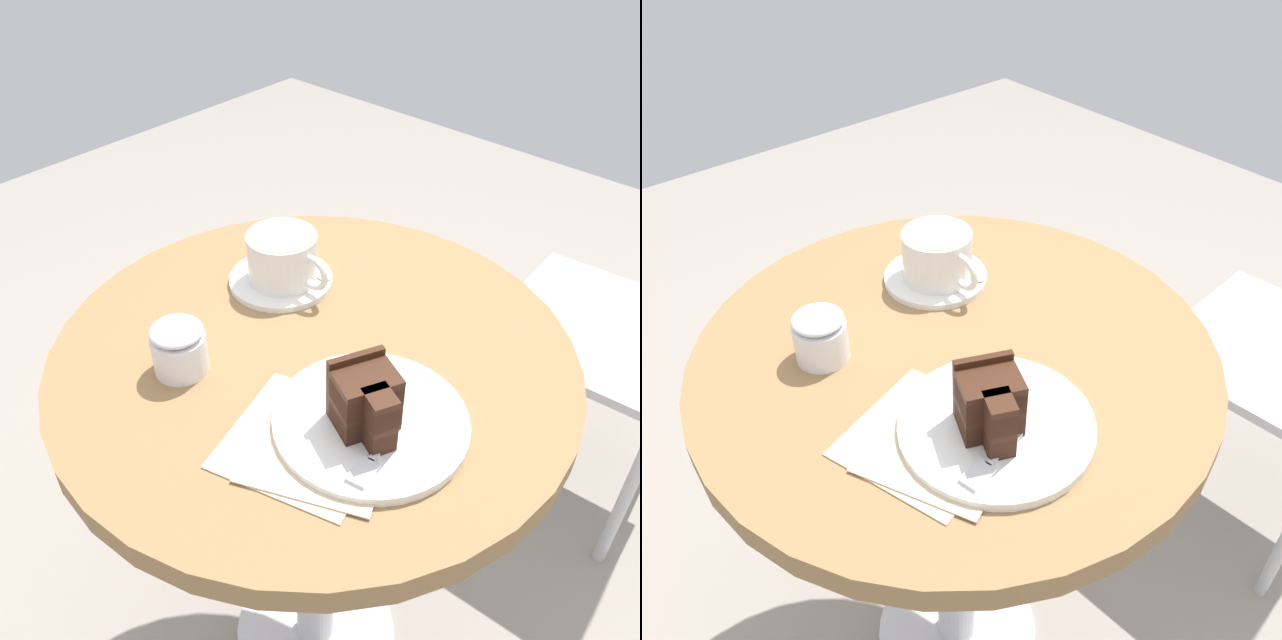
% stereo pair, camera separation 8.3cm
% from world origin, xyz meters
% --- Properties ---
extents(ground_plane, '(4.40, 4.40, 0.01)m').
position_xyz_m(ground_plane, '(0.00, 0.00, -0.01)').
color(ground_plane, gray).
rests_on(ground_plane, ground).
extents(cafe_table, '(0.66, 0.66, 0.72)m').
position_xyz_m(cafe_table, '(0.00, 0.00, 0.59)').
color(cafe_table, olive).
rests_on(cafe_table, ground).
extents(saucer, '(0.15, 0.15, 0.01)m').
position_xyz_m(saucer, '(-0.13, 0.07, 0.73)').
color(saucer, white).
rests_on(saucer, cafe_table).
extents(coffee_cup, '(0.13, 0.10, 0.07)m').
position_xyz_m(coffee_cup, '(-0.12, 0.07, 0.77)').
color(coffee_cup, white).
rests_on(coffee_cup, saucer).
extents(teaspoon, '(0.10, 0.02, 0.00)m').
position_xyz_m(teaspoon, '(-0.11, 0.11, 0.73)').
color(teaspoon, silver).
rests_on(teaspoon, saucer).
extents(cake_plate, '(0.22, 0.22, 0.01)m').
position_xyz_m(cake_plate, '(0.14, -0.05, 0.73)').
color(cake_plate, white).
rests_on(cake_plate, cafe_table).
extents(cake_slice, '(0.09, 0.08, 0.08)m').
position_xyz_m(cake_slice, '(0.14, -0.07, 0.77)').
color(cake_slice, '#381E14').
rests_on(cake_slice, cake_plate).
extents(fork, '(0.04, 0.14, 0.00)m').
position_xyz_m(fork, '(0.17, -0.08, 0.74)').
color(fork, silver).
rests_on(fork, cake_plate).
extents(napkin, '(0.21, 0.20, 0.00)m').
position_xyz_m(napkin, '(0.11, -0.12, 0.73)').
color(napkin, beige).
rests_on(napkin, cafe_table).
extents(sugar_pot, '(0.07, 0.07, 0.07)m').
position_xyz_m(sugar_pot, '(-0.09, -0.14, 0.76)').
color(sugar_pot, white).
rests_on(sugar_pot, cafe_table).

